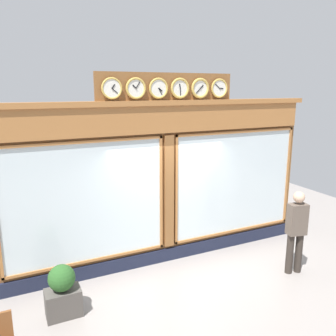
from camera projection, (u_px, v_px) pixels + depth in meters
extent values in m
cube|color=brown|center=(165.00, 185.00, 7.34)|extent=(6.67, 0.30, 3.29)
cube|color=#191E33|center=(168.00, 254.00, 7.52)|extent=(6.67, 0.08, 0.28)
cube|color=#A56936|center=(169.00, 119.00, 6.86)|extent=(6.54, 0.08, 0.53)
cube|color=#A56936|center=(168.00, 103.00, 6.81)|extent=(6.80, 0.20, 0.10)
cube|color=silver|center=(236.00, 183.00, 7.93)|extent=(2.99, 0.02, 2.26)
cube|color=#A56936|center=(239.00, 132.00, 7.65)|extent=(3.09, 0.04, 0.05)
cube|color=#A56936|center=(234.00, 231.00, 8.17)|extent=(3.09, 0.04, 0.05)
cube|color=#A56936|center=(287.00, 176.00, 8.55)|extent=(0.05, 0.04, 2.36)
cube|color=#A56936|center=(176.00, 191.00, 7.27)|extent=(0.05, 0.04, 2.36)
cube|color=silver|center=(86.00, 203.00, 6.51)|extent=(2.99, 0.02, 2.26)
cube|color=#A56936|center=(83.00, 142.00, 6.23)|extent=(3.09, 0.04, 0.05)
cube|color=#A56936|center=(90.00, 261.00, 6.75)|extent=(3.09, 0.04, 0.05)
cube|color=#A56936|center=(161.00, 193.00, 7.13)|extent=(0.05, 0.04, 2.36)
cube|color=brown|center=(169.00, 192.00, 7.20)|extent=(0.20, 0.10, 2.36)
cube|color=brown|center=(168.00, 88.00, 6.78)|extent=(2.87, 0.06, 0.59)
cylinder|color=white|center=(219.00, 88.00, 7.19)|extent=(0.32, 0.02, 0.32)
torus|color=gold|center=(219.00, 88.00, 7.19)|extent=(0.39, 0.04, 0.39)
cube|color=black|center=(221.00, 88.00, 7.20)|extent=(0.09, 0.01, 0.02)
cube|color=black|center=(218.00, 86.00, 7.14)|extent=(0.11, 0.01, 0.10)
sphere|color=black|center=(220.00, 88.00, 7.17)|extent=(0.02, 0.02, 0.02)
cylinder|color=white|center=(200.00, 88.00, 7.00)|extent=(0.32, 0.02, 0.32)
torus|color=gold|center=(200.00, 88.00, 6.99)|extent=(0.41, 0.05, 0.41)
cube|color=black|center=(202.00, 87.00, 6.99)|extent=(0.08, 0.01, 0.07)
cube|color=black|center=(198.00, 91.00, 6.98)|extent=(0.10, 0.01, 0.11)
sphere|color=black|center=(201.00, 88.00, 6.98)|extent=(0.02, 0.02, 0.02)
cylinder|color=white|center=(180.00, 88.00, 6.81)|extent=(0.32, 0.02, 0.32)
torus|color=gold|center=(180.00, 88.00, 6.80)|extent=(0.40, 0.05, 0.40)
cube|color=black|center=(180.00, 86.00, 6.78)|extent=(0.03, 0.01, 0.09)
cube|color=black|center=(180.00, 92.00, 6.81)|extent=(0.02, 0.01, 0.14)
sphere|color=black|center=(180.00, 88.00, 6.79)|extent=(0.02, 0.02, 0.02)
cylinder|color=white|center=(158.00, 88.00, 6.62)|extent=(0.32, 0.02, 0.32)
torus|color=gold|center=(159.00, 88.00, 6.61)|extent=(0.39, 0.04, 0.39)
cube|color=black|center=(161.00, 90.00, 6.62)|extent=(0.08, 0.01, 0.07)
cube|color=black|center=(160.00, 92.00, 6.63)|extent=(0.08, 0.01, 0.12)
sphere|color=black|center=(159.00, 88.00, 6.60)|extent=(0.02, 0.02, 0.02)
cylinder|color=white|center=(136.00, 88.00, 6.42)|extent=(0.32, 0.02, 0.32)
torus|color=gold|center=(136.00, 88.00, 6.42)|extent=(0.40, 0.05, 0.40)
cube|color=black|center=(134.00, 87.00, 6.39)|extent=(0.08, 0.01, 0.07)
cube|color=black|center=(138.00, 85.00, 6.41)|extent=(0.08, 0.01, 0.12)
sphere|color=black|center=(136.00, 88.00, 6.41)|extent=(0.02, 0.02, 0.02)
cylinder|color=white|center=(112.00, 88.00, 6.23)|extent=(0.32, 0.02, 0.32)
torus|color=gold|center=(112.00, 88.00, 6.23)|extent=(0.39, 0.04, 0.39)
cube|color=black|center=(113.00, 86.00, 6.22)|extent=(0.07, 0.01, 0.08)
cube|color=black|center=(115.00, 91.00, 6.25)|extent=(0.11, 0.01, 0.10)
sphere|color=black|center=(112.00, 88.00, 6.22)|extent=(0.02, 0.02, 0.02)
cylinder|color=#312A24|center=(290.00, 254.00, 6.95)|extent=(0.14, 0.14, 0.82)
cylinder|color=#312A24|center=(299.00, 253.00, 7.00)|extent=(0.14, 0.14, 0.82)
cube|color=brown|center=(297.00, 219.00, 6.81)|extent=(0.40, 0.29, 0.62)
sphere|color=tan|center=(299.00, 197.00, 6.71)|extent=(0.22, 0.22, 0.22)
cube|color=#4C4742|center=(63.00, 303.00, 5.67)|extent=(0.56, 0.36, 0.46)
sphere|color=#285623|center=(62.00, 278.00, 5.57)|extent=(0.43, 0.43, 0.43)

